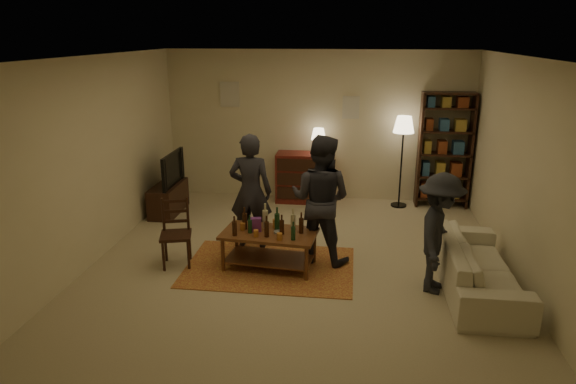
% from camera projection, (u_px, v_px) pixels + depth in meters
% --- Properties ---
extents(floor, '(6.00, 6.00, 0.00)m').
position_uv_depth(floor, '(299.00, 265.00, 6.88)').
color(floor, '#C6B793').
rests_on(floor, ground).
extents(room_shell, '(6.00, 6.00, 6.00)m').
position_uv_depth(room_shell, '(281.00, 100.00, 9.24)').
color(room_shell, beige).
rests_on(room_shell, ground).
extents(rug, '(2.20, 1.50, 0.01)m').
position_uv_depth(rug, '(270.00, 267.00, 6.80)').
color(rug, maroon).
rests_on(rug, ground).
extents(coffee_table, '(1.28, 0.79, 0.84)m').
position_uv_depth(coffee_table, '(269.00, 237.00, 6.68)').
color(coffee_table, brown).
rests_on(coffee_table, ground).
extents(dining_chair, '(0.48, 0.48, 0.91)m').
position_uv_depth(dining_chair, '(176.00, 230.00, 6.78)').
color(dining_chair, '#321C10').
rests_on(dining_chair, ground).
extents(tv_stand, '(0.40, 1.00, 1.06)m').
position_uv_depth(tv_stand, '(168.00, 191.00, 8.76)').
color(tv_stand, '#321C10').
rests_on(tv_stand, ground).
extents(dresser, '(1.00, 0.50, 1.36)m').
position_uv_depth(dresser, '(304.00, 176.00, 9.33)').
color(dresser, maroon).
rests_on(dresser, ground).
extents(bookshelf, '(0.90, 0.34, 2.02)m').
position_uv_depth(bookshelf, '(444.00, 149.00, 8.93)').
color(bookshelf, '#321C10').
rests_on(bookshelf, ground).
extents(floor_lamp, '(0.36, 0.36, 1.61)m').
position_uv_depth(floor_lamp, '(404.00, 131.00, 8.79)').
color(floor_lamp, black).
rests_on(floor_lamp, ground).
extents(sofa, '(0.81, 2.08, 0.61)m').
position_uv_depth(sofa, '(478.00, 266.00, 6.14)').
color(sofa, beige).
rests_on(sofa, ground).
extents(person_left, '(0.61, 0.41, 1.66)m').
position_uv_depth(person_left, '(251.00, 192.00, 7.23)').
color(person_left, '#232229').
rests_on(person_left, ground).
extents(person_right, '(1.00, 0.87, 1.73)m').
position_uv_depth(person_right, '(320.00, 199.00, 6.78)').
color(person_right, '#292831').
rests_on(person_right, ground).
extents(person_by_sofa, '(0.77, 1.05, 1.45)m').
position_uv_depth(person_by_sofa, '(439.00, 234.00, 6.00)').
color(person_by_sofa, '#23242B').
rests_on(person_by_sofa, ground).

